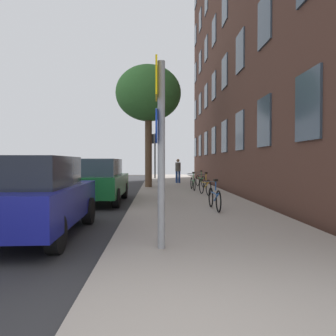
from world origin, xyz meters
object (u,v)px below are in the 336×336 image
(traffic_light, at_px, (154,148))
(car_1, at_px, (98,180))
(bicycle_1, at_px, (205,186))
(bicycle_2, at_px, (193,183))
(bicycle_3, at_px, (200,180))
(pedestrian_0, at_px, (178,169))
(car_0, at_px, (33,196))
(bicycle_0, at_px, (215,198))
(tree_near, at_px, (148,94))
(sign_post, at_px, (160,138))

(traffic_light, relative_size, car_1, 0.86)
(bicycle_1, relative_size, bicycle_2, 1.00)
(bicycle_2, bearing_deg, traffic_light, 99.57)
(bicycle_3, xyz_separation_m, pedestrian_0, (-1.02, 3.55, 0.55))
(traffic_light, bearing_deg, car_0, -96.17)
(pedestrian_0, bearing_deg, bicycle_0, -88.92)
(tree_near, xyz_separation_m, pedestrian_0, (1.90, 3.44, -4.28))
(traffic_light, xyz_separation_m, bicycle_2, (2.01, -11.91, -2.27))
(car_1, bearing_deg, pedestrian_0, 69.25)
(bicycle_2, distance_m, car_0, 10.40)
(tree_near, height_order, pedestrian_0, tree_near)
(sign_post, bearing_deg, tree_near, 92.07)
(bicycle_0, distance_m, car_1, 4.71)
(car_0, bearing_deg, sign_post, -28.11)
(pedestrian_0, height_order, car_0, pedestrian_0)
(sign_post, height_order, car_0, sign_post)
(bicycle_3, bearing_deg, car_1, -127.57)
(bicycle_1, bearing_deg, sign_post, -103.44)
(bicycle_2, relative_size, pedestrian_0, 1.03)
(tree_near, relative_size, pedestrian_0, 4.24)
(tree_near, height_order, bicycle_2, tree_near)
(bicycle_3, distance_m, pedestrian_0, 3.73)
(sign_post, xyz_separation_m, bicycle_0, (1.66, 4.19, -1.43))
(pedestrian_0, bearing_deg, bicycle_1, -85.67)
(sign_post, relative_size, bicycle_3, 1.85)
(bicycle_3, bearing_deg, pedestrian_0, 106.06)
(traffic_light, xyz_separation_m, pedestrian_0, (1.65, -6.26, -1.71))
(bicycle_0, relative_size, car_0, 0.41)
(tree_near, distance_m, pedestrian_0, 5.81)
(traffic_light, relative_size, tree_near, 0.57)
(bicycle_0, distance_m, car_0, 5.08)
(bicycle_2, xyz_separation_m, car_1, (-4.00, -3.96, 0.37))
(bicycle_1, height_order, pedestrian_0, pedestrian_0)
(tree_near, xyz_separation_m, bicycle_0, (2.13, -8.82, -4.84))
(tree_near, bearing_deg, pedestrian_0, 61.17)
(traffic_light, bearing_deg, bicycle_3, -74.76)
(traffic_light, bearing_deg, car_1, -97.15)
(traffic_light, bearing_deg, bicycle_2, -80.43)
(bicycle_1, xyz_separation_m, bicycle_3, (0.42, 4.42, -0.02))
(bicycle_2, bearing_deg, sign_post, -99.37)
(car_1, bearing_deg, bicycle_3, 52.43)
(tree_near, height_order, bicycle_0, tree_near)
(sign_post, height_order, bicycle_3, sign_post)
(bicycle_2, relative_size, bicycle_3, 1.01)
(bicycle_0, xyz_separation_m, bicycle_2, (0.13, 6.62, 0.00))
(traffic_light, height_order, bicycle_1, traffic_light)
(bicycle_0, distance_m, bicycle_1, 4.31)
(traffic_light, distance_m, tree_near, 10.04)
(tree_near, bearing_deg, traffic_light, 88.55)
(tree_near, xyz_separation_m, bicycle_1, (2.50, -4.53, -4.82))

